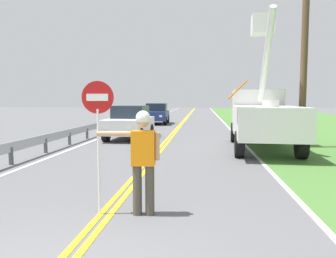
{
  "coord_description": "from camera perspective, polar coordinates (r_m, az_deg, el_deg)",
  "views": [
    {
      "loc": [
        1.66,
        -2.92,
        2.01
      ],
      "look_at": [
        0.74,
        6.16,
        1.2
      ],
      "focal_mm": 35.44,
      "sensor_mm": 36.0,
      "label": 1
    }
  ],
  "objects": [
    {
      "name": "centerline_yellow_left",
      "position": [
        23.07,
        1.44,
        0.09
      ],
      "size": [
        0.11,
        110.0,
        0.01
      ],
      "primitive_type": "cube",
      "color": "yellow",
      "rests_on": "ground"
    },
    {
      "name": "centerline_yellow_right",
      "position": [
        23.06,
        1.88,
        0.09
      ],
      "size": [
        0.11,
        110.0,
        0.01
      ],
      "primitive_type": "cube",
      "color": "yellow",
      "rests_on": "ground"
    },
    {
      "name": "edge_line_right",
      "position": [
        23.09,
        10.61,
        0.01
      ],
      "size": [
        0.12,
        110.0,
        0.01
      ],
      "primitive_type": "cube",
      "color": "silver",
      "rests_on": "ground"
    },
    {
      "name": "edge_line_left",
      "position": [
        23.6,
        -7.09,
        0.17
      ],
      "size": [
        0.12,
        110.0,
        0.01
      ],
      "primitive_type": "cube",
      "color": "silver",
      "rests_on": "ground"
    },
    {
      "name": "flagger_worker",
      "position": [
        5.75,
        -4.37,
        -4.61
      ],
      "size": [
        1.09,
        0.26,
        1.83
      ],
      "color": "#474238",
      "rests_on": "ground"
    },
    {
      "name": "stop_sign_paddle",
      "position": [
        5.82,
        -11.96,
        1.98
      ],
      "size": [
        0.56,
        0.04,
        2.33
      ],
      "color": "silver",
      "rests_on": "ground"
    },
    {
      "name": "utility_bucket_truck",
      "position": [
        14.36,
        15.79,
        2.51
      ],
      "size": [
        2.98,
        6.92,
        5.53
      ],
      "color": "silver",
      "rests_on": "ground"
    },
    {
      "name": "oncoming_sedan_nearest",
      "position": [
        17.13,
        -6.62,
        1.1
      ],
      "size": [
        2.06,
        4.18,
        1.7
      ],
      "color": "silver",
      "rests_on": "ground"
    },
    {
      "name": "oncoming_sedan_second",
      "position": [
        27.46,
        -1.98,
        2.62
      ],
      "size": [
        2.0,
        4.15,
        1.7
      ],
      "color": "navy",
      "rests_on": "ground"
    },
    {
      "name": "utility_pole_near",
      "position": [
        15.16,
        22.44,
        13.63
      ],
      "size": [
        1.8,
        0.28,
        8.36
      ],
      "color": "brown",
      "rests_on": "ground"
    },
    {
      "name": "guardrail_left_shoulder",
      "position": [
        18.59,
        -12.58,
        0.36
      ],
      "size": [
        0.1,
        32.0,
        0.71
      ],
      "color": "#9EA0A3",
      "rests_on": "ground"
    }
  ]
}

